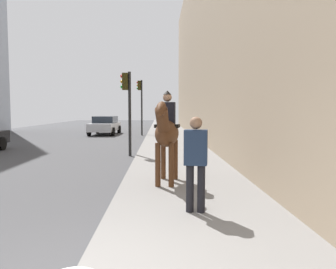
% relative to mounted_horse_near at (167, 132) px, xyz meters
% --- Properties ---
extents(mounted_horse_near, '(2.15, 0.78, 2.30)m').
position_rel_mounted_horse_near_xyz_m(mounted_horse_near, '(0.00, 0.00, 0.00)').
color(mounted_horse_near, '#4C2B16').
rests_on(mounted_horse_near, sidewalk_slab).
extents(pedestrian_greeting, '(0.33, 0.44, 1.70)m').
position_rel_mounted_horse_near_xyz_m(pedestrian_greeting, '(-2.35, -0.47, -0.30)').
color(pedestrian_greeting, black).
rests_on(pedestrian_greeting, sidewalk_slab).
extents(car_mid_lane, '(4.63, 2.16, 1.44)m').
position_rel_mounted_horse_near_xyz_m(car_mid_lane, '(18.28, 4.50, -0.64)').
color(car_mid_lane, '#B7BABF').
rests_on(car_mid_lane, ground).
extents(traffic_light_near_curb, '(0.20, 0.44, 3.51)m').
position_rel_mounted_horse_near_xyz_m(traffic_light_near_curb, '(5.78, 1.51, 0.97)').
color(traffic_light_near_curb, black).
rests_on(traffic_light_near_curb, ground).
extents(traffic_light_far_curb, '(0.20, 0.44, 4.17)m').
position_rel_mounted_horse_near_xyz_m(traffic_light_far_curb, '(17.15, 1.61, 1.38)').
color(traffic_light_far_curb, black).
rests_on(traffic_light_far_curb, ground).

